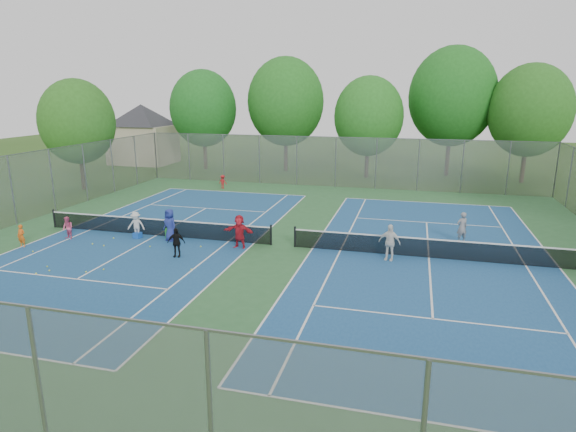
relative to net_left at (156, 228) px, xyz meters
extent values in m
plane|color=#2C4F18|center=(7.00, 0.00, -0.46)|extent=(120.00, 120.00, 0.00)
cube|color=#2E6133|center=(7.00, 0.00, -0.45)|extent=(32.00, 32.00, 0.01)
cube|color=navy|center=(0.00, 0.00, -0.44)|extent=(10.97, 23.77, 0.01)
cube|color=navy|center=(14.00, 0.00, -0.44)|extent=(10.97, 23.77, 0.01)
cube|color=black|center=(0.00, 0.00, 0.00)|extent=(12.87, 0.10, 0.91)
cube|color=black|center=(14.00, 0.00, 0.00)|extent=(12.87, 0.10, 0.91)
cube|color=gray|center=(7.00, 16.00, 1.54)|extent=(32.00, 0.10, 4.00)
cube|color=gray|center=(7.00, -16.00, 1.54)|extent=(32.00, 0.10, 4.00)
cube|color=gray|center=(-9.00, 0.00, 1.54)|extent=(0.10, 32.00, 4.00)
cube|color=#B7A88C|center=(-15.00, 24.00, 1.54)|extent=(6.00, 5.00, 4.00)
pyramid|color=#2D2D33|center=(-15.00, 24.00, 5.74)|extent=(11.03, 11.03, 2.20)
cylinder|color=#443326|center=(-7.00, 22.00, 1.29)|extent=(0.36, 0.36, 3.50)
ellipsoid|color=#1B601D|center=(-7.00, 22.00, 5.45)|extent=(6.40, 6.40, 7.36)
cylinder|color=#443326|center=(1.00, 23.00, 1.47)|extent=(0.36, 0.36, 3.85)
ellipsoid|color=#22651D|center=(1.00, 23.00, 6.10)|extent=(7.20, 7.20, 8.28)
cylinder|color=#443326|center=(9.00, 21.00, 1.12)|extent=(0.36, 0.36, 3.15)
ellipsoid|color=#256B1F|center=(9.00, 21.00, 4.95)|extent=(6.00, 6.00, 6.90)
cylinder|color=#443326|center=(16.00, 24.00, 1.65)|extent=(0.36, 0.36, 4.20)
ellipsoid|color=#1D601B|center=(16.00, 24.00, 6.59)|extent=(7.60, 7.60, 8.74)
cylinder|color=#443326|center=(22.00, 22.00, 1.29)|extent=(0.36, 0.36, 3.50)
ellipsoid|color=#26601B|center=(22.00, 22.00, 5.52)|extent=(6.60, 6.60, 7.59)
cylinder|color=#443326|center=(-12.00, 10.00, 1.12)|extent=(0.36, 0.36, 3.15)
ellipsoid|color=#29621C|center=(-12.00, 10.00, 4.79)|extent=(5.60, 5.60, 6.44)
cube|color=#1850B4|center=(-0.74, -0.63, -0.30)|extent=(0.40, 0.40, 0.30)
cube|color=green|center=(0.83, -0.23, -0.19)|extent=(0.33, 0.33, 0.52)
imported|color=orange|center=(-5.42, -3.41, 0.11)|extent=(0.42, 0.28, 1.14)
imported|color=#DE5681|center=(-4.11, -1.70, 0.14)|extent=(0.69, 0.60, 1.20)
imported|color=silver|center=(-0.80, -0.60, 0.25)|extent=(0.98, 0.65, 1.41)
imported|color=black|center=(2.65, -2.81, 0.25)|extent=(0.87, 0.50, 1.40)
imported|color=navy|center=(1.17, -0.60, 0.39)|extent=(0.96, 0.79, 1.69)
imported|color=red|center=(5.01, -0.79, 0.38)|extent=(1.57, 0.60, 1.66)
imported|color=#AC181B|center=(-1.51, 13.04, 0.09)|extent=(0.77, 0.54, 1.09)
imported|color=gray|center=(15.62, 2.90, 0.34)|extent=(0.69, 0.61, 1.59)
imported|color=silver|center=(12.21, -0.76, 0.39)|extent=(1.06, 0.61, 1.69)
sphere|color=#B0C42D|center=(4.07, -4.26, -0.42)|extent=(0.07, 0.07, 0.07)
sphere|color=gold|center=(-4.31, -3.99, -0.42)|extent=(0.07, 0.07, 0.07)
sphere|color=#ADCA2E|center=(0.71, -1.88, -0.42)|extent=(0.07, 0.07, 0.07)
sphere|color=#DFEB36|center=(3.13, -1.25, -0.42)|extent=(0.07, 0.07, 0.07)
sphere|color=yellow|center=(-1.58, -2.34, -0.42)|extent=(0.07, 0.07, 0.07)
sphere|color=gold|center=(0.43, -5.22, -0.42)|extent=(0.07, 0.07, 0.07)
sphere|color=#C9E535|center=(-1.87, -1.09, -0.42)|extent=(0.07, 0.07, 0.07)
sphere|color=yellow|center=(-2.02, -6.36, -0.42)|extent=(0.07, 0.07, 0.07)
sphere|color=yellow|center=(-1.73, -5.93, -0.42)|extent=(0.07, 0.07, 0.07)
sphere|color=#CEE034|center=(-2.31, -2.24, -0.42)|extent=(0.07, 0.07, 0.07)
sphere|color=#C5D230|center=(-0.11, -5.67, -0.42)|extent=(0.07, 0.07, 0.07)
sphere|color=#A2C22D|center=(-2.16, -5.54, -0.42)|extent=(0.07, 0.07, 0.07)
camera|label=1|loc=(13.03, -21.99, 6.98)|focal=30.00mm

